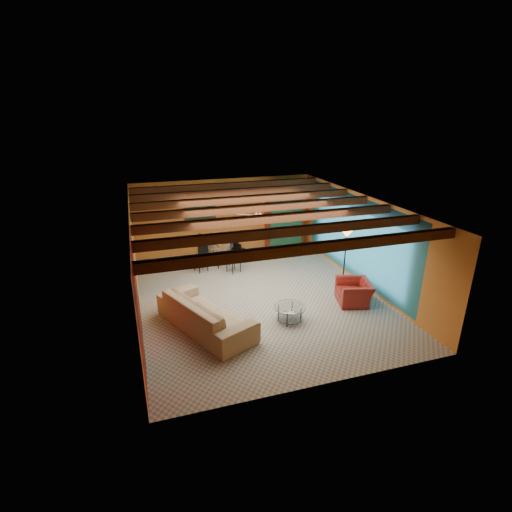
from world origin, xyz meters
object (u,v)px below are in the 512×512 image
object	(u,v)px
dining_table	(220,252)
armoire	(283,220)
coffee_table	(290,314)
potted_plant	(284,184)
armchair	(354,292)
sofa	(205,313)
floor_lamp	(345,258)
vase	(219,236)

from	to	relation	value
dining_table	armoire	size ratio (longest dim) A/B	0.85
coffee_table	dining_table	size ratio (longest dim) A/B	0.43
potted_plant	coffee_table	bearing A→B (deg)	-109.60
armchair	potted_plant	world-z (taller)	potted_plant
armchair	armoire	size ratio (longest dim) A/B	0.44
armchair	dining_table	xyz separation A→B (m)	(-2.91, 3.78, 0.17)
sofa	armoire	xyz separation A→B (m)	(3.95, 4.97, 0.69)
armoire	coffee_table	bearing A→B (deg)	-112.19
floor_lamp	potted_plant	world-z (taller)	potted_plant
coffee_table	armoire	bearing A→B (deg)	70.40
dining_table	armoire	bearing A→B (deg)	21.84
potted_plant	armoire	bearing A→B (deg)	0.00
sofa	potted_plant	bearing A→B (deg)	-62.77
dining_table	potted_plant	bearing A→B (deg)	21.84
sofa	dining_table	distance (m)	4.06
armchair	armoire	bearing A→B (deg)	-162.40
sofa	armoire	bearing A→B (deg)	-62.77
potted_plant	vase	world-z (taller)	potted_plant
dining_table	potted_plant	size ratio (longest dim) A/B	3.62
armoire	floor_lamp	world-z (taller)	armoire
armoire	potted_plant	distance (m)	1.36
sofa	armoire	world-z (taller)	armoire
armoire	potted_plant	xyz separation A→B (m)	(0.00, 0.00, 1.36)
dining_table	potted_plant	xyz separation A→B (m)	(2.73, 1.09, 1.97)
armchair	dining_table	bearing A→B (deg)	-126.97
floor_lamp	coffee_table	bearing A→B (deg)	-148.16
coffee_table	potted_plant	world-z (taller)	potted_plant
armoire	vase	bearing A→B (deg)	-160.75
sofa	dining_table	size ratio (longest dim) A/B	1.50
sofa	floor_lamp	bearing A→B (deg)	-99.67
vase	armchair	bearing A→B (deg)	-52.42
sofa	floor_lamp	size ratio (longest dim) A/B	1.57
sofa	vase	distance (m)	4.11
floor_lamp	vase	bearing A→B (deg)	139.37
armchair	potted_plant	xyz separation A→B (m)	(-0.18, 4.88, 2.14)
floor_lamp	vase	size ratio (longest dim) A/B	9.48
sofa	coffee_table	xyz separation A→B (m)	(2.08, -0.30, -0.20)
sofa	vase	xyz separation A→B (m)	(1.22, 3.87, 0.65)
potted_plant	vase	xyz separation A→B (m)	(-2.73, -1.09, -1.39)
dining_table	vase	size ratio (longest dim) A/B	9.93
armchair	armoire	world-z (taller)	armoire
dining_table	sofa	bearing A→B (deg)	-107.54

